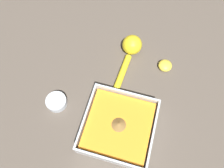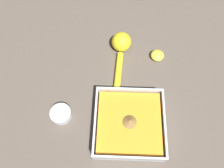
{
  "view_description": "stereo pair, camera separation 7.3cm",
  "coord_description": "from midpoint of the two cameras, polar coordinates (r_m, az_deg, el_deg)",
  "views": [
    {
      "loc": [
        -0.01,
        0.19,
        0.69
      ],
      "look_at": [
        0.07,
        -0.11,
        0.03
      ],
      "focal_mm": 35.0,
      "sensor_mm": 36.0,
      "label": 1
    },
    {
      "loc": [
        0.06,
        0.2,
        0.69
      ],
      "look_at": [
        0.07,
        -0.11,
        0.03
      ],
      "focal_mm": 35.0,
      "sensor_mm": 36.0,
      "label": 2
    }
  ],
  "objects": [
    {
      "name": "spice_bowl",
      "position": [
        0.74,
        -16.01,
        -8.09
      ],
      "size": [
        0.07,
        0.07,
        0.03
      ],
      "color": "silver",
      "rests_on": "ground_plane"
    },
    {
      "name": "ground_plane",
      "position": [
        0.72,
        2.67,
        -9.09
      ],
      "size": [
        4.0,
        4.0,
        0.0
      ],
      "primitive_type": "plane",
      "color": "brown"
    },
    {
      "name": "lemon_squeezer",
      "position": [
        0.8,
        -0.26,
        9.51
      ],
      "size": [
        0.07,
        0.21,
        0.07
      ],
      "rotation": [
        0.0,
        0.0,
        4.64
      ],
      "color": "yellow",
      "rests_on": "ground_plane"
    },
    {
      "name": "lemon_half",
      "position": [
        0.81,
        9.25,
        7.13
      ],
      "size": [
        0.05,
        0.05,
        0.03
      ],
      "color": "yellow",
      "rests_on": "ground_plane"
    },
    {
      "name": "square_dish",
      "position": [
        0.69,
        1.44,
        -10.65
      ],
      "size": [
        0.21,
        0.21,
        0.06
      ],
      "color": "silver",
      "rests_on": "ground_plane"
    }
  ]
}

